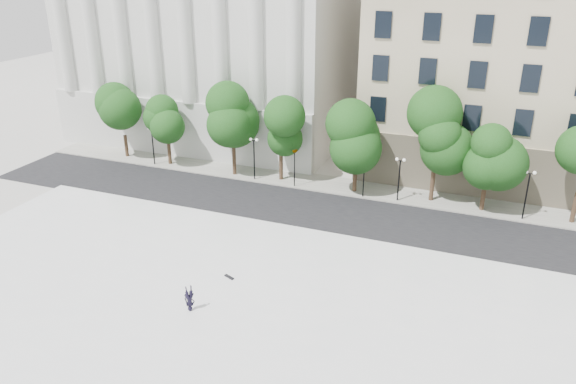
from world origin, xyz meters
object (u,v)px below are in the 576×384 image
object	(u,v)px
traffic_light_east	(365,158)
skateboard	(229,277)
traffic_light_west	(295,149)
person_lying	(190,307)

from	to	relation	value
traffic_light_east	skateboard	bearing A→B (deg)	-105.07
traffic_light_west	skateboard	size ratio (longest dim) A/B	5.45
person_lying	skateboard	xyz separation A→B (m)	(0.47, 4.06, -0.18)
traffic_light_west	person_lying	world-z (taller)	traffic_light_west
traffic_light_west	person_lying	size ratio (longest dim) A/B	2.62
skateboard	traffic_light_east	bearing A→B (deg)	97.49
traffic_light_west	traffic_light_east	xyz separation A→B (m)	(6.44, -0.00, -0.02)
traffic_light_east	skateboard	distance (m)	17.70
person_lying	skateboard	bearing A→B (deg)	43.55
traffic_light_east	skateboard	world-z (taller)	traffic_light_east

